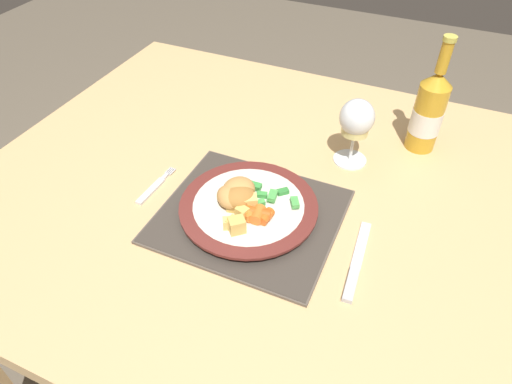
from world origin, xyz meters
The scene contains 12 objects.
ground_plane centered at (0.00, 0.00, 0.00)m, with size 6.00×6.00×0.00m, color brown.
dining_table centered at (0.00, 0.00, 0.65)m, with size 1.19×1.00×0.74m.
placemat centered at (0.01, -0.09, 0.74)m, with size 0.33×0.30×0.01m.
dinner_plate centered at (0.01, -0.09, 0.76)m, with size 0.26×0.26×0.02m.
breaded_croquettes centered at (-0.02, -0.09, 0.78)m, with size 0.10×0.10×0.04m.
green_beans_pile centered at (0.04, -0.06, 0.77)m, with size 0.11×0.09×0.02m.
glazed_carrots centered at (0.04, -0.11, 0.78)m, with size 0.07×0.05×0.02m.
fork centered at (-0.20, -0.10, 0.74)m, with size 0.02×0.12×0.01m.
table_knife centered at (0.23, -0.13, 0.74)m, with size 0.03×0.19×0.01m.
wine_glass centered at (0.14, 0.15, 0.84)m, with size 0.07×0.07×0.15m.
bottle centered at (0.27, 0.27, 0.83)m, with size 0.07×0.07×0.26m.
roast_potatoes centered at (0.01, -0.13, 0.78)m, with size 0.06×0.10×0.03m.
Camera 1 is at (0.27, -0.65, 1.36)m, focal length 32.00 mm.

